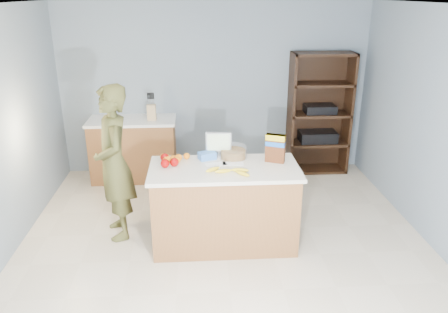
{
  "coord_description": "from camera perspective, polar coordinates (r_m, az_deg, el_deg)",
  "views": [
    {
      "loc": [
        -0.28,
        -3.88,
        2.61
      ],
      "look_at": [
        0.0,
        0.35,
        1.0
      ],
      "focal_mm": 35.0,
      "sensor_mm": 36.0,
      "label": 1
    }
  ],
  "objects": [
    {
      "name": "person",
      "position": [
        4.87,
        -14.15,
        -0.9
      ],
      "size": [
        0.59,
        0.72,
        1.72
      ],
      "primitive_type": "imported",
      "rotation": [
        0.0,
        0.0,
        -1.26
      ],
      "color": "#474721",
      "rests_on": "ground"
    },
    {
      "name": "oranges",
      "position": [
        4.71,
        -6.68,
        -0.21
      ],
      "size": [
        0.32,
        0.18,
        0.07
      ],
      "color": "orange",
      "rests_on": "counter_peninsula"
    },
    {
      "name": "shelving_unit",
      "position": [
        6.72,
        12.2,
        5.26
      ],
      "size": [
        0.9,
        0.4,
        1.8
      ],
      "color": "black",
      "rests_on": "ground"
    },
    {
      "name": "tv",
      "position": [
        4.76,
        -0.71,
        1.75
      ],
      "size": [
        0.28,
        0.12,
        0.28
      ],
      "color": "silver",
      "rests_on": "counter_peninsula"
    },
    {
      "name": "back_cabinet",
      "position": [
        6.52,
        -11.68,
        1.0
      ],
      "size": [
        1.24,
        0.62,
        0.9
      ],
      "color": "brown",
      "rests_on": "ground"
    },
    {
      "name": "counter_peninsula",
      "position": [
        4.73,
        0.04,
        -6.85
      ],
      "size": [
        1.56,
        0.76,
        0.9
      ],
      "color": "brown",
      "rests_on": "ground"
    },
    {
      "name": "envelopes",
      "position": [
        4.61,
        0.08,
        -0.96
      ],
      "size": [
        0.41,
        0.16,
        0.0
      ],
      "color": "white",
      "rests_on": "counter_peninsula"
    },
    {
      "name": "knife_block",
      "position": [
        6.27,
        -9.45,
        5.79
      ],
      "size": [
        0.12,
        0.1,
        0.31
      ],
      "color": "tan",
      "rests_on": "back_cabinet"
    },
    {
      "name": "bananas",
      "position": [
        4.38,
        0.73,
        -1.91
      ],
      "size": [
        0.45,
        0.27,
        0.04
      ],
      "color": "yellow",
      "rests_on": "counter_peninsula"
    },
    {
      "name": "apples",
      "position": [
        4.6,
        -7.33,
        -0.6
      ],
      "size": [
        0.2,
        0.26,
        0.09
      ],
      "color": "#960504",
      "rests_on": "counter_peninsula"
    },
    {
      "name": "cereal_box",
      "position": [
        4.63,
        6.73,
        1.34
      ],
      "size": [
        0.22,
        0.15,
        0.31
      ],
      "color": "#592B14",
      "rests_on": "counter_peninsula"
    },
    {
      "name": "salad_bowl",
      "position": [
        4.76,
        1.21,
        0.49
      ],
      "size": [
        0.3,
        0.3,
        0.13
      ],
      "color": "#267219",
      "rests_on": "counter_peninsula"
    },
    {
      "name": "blue_carton",
      "position": [
        4.73,
        -2.22,
        0.11
      ],
      "size": [
        0.21,
        0.18,
        0.08
      ],
      "primitive_type": "cube",
      "rotation": [
        0.0,
        0.0,
        0.35
      ],
      "color": "blue",
      "rests_on": "counter_peninsula"
    },
    {
      "name": "floor",
      "position": [
        4.69,
        0.29,
        -13.06
      ],
      "size": [
        4.5,
        5.0,
        0.02
      ],
      "primitive_type": "cube",
      "color": "beige",
      "rests_on": "ground"
    },
    {
      "name": "walls",
      "position": [
        4.01,
        0.33,
        6.96
      ],
      "size": [
        4.52,
        5.02,
        2.51
      ],
      "color": "gray",
      "rests_on": "ground"
    }
  ]
}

